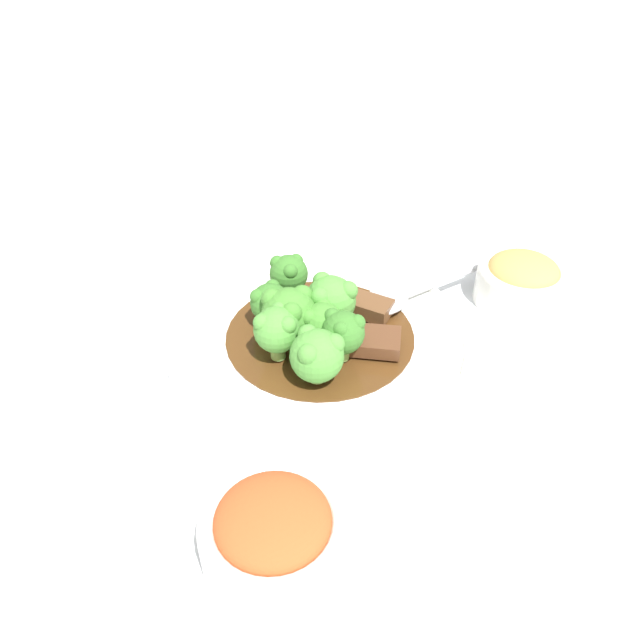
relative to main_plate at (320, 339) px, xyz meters
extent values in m
plane|color=silver|center=(0.00, 0.00, -0.01)|extent=(4.00, 4.00, 0.00)
cylinder|color=white|center=(0.00, 0.00, 0.00)|extent=(0.31, 0.31, 0.01)
torus|color=white|center=(0.00, 0.00, 0.00)|extent=(0.31, 0.31, 0.01)
cylinder|color=#4C2D14|center=(0.00, 0.00, 0.00)|extent=(0.19, 0.19, 0.00)
cube|color=#56331E|center=(-0.02, -0.05, 0.01)|extent=(0.05, 0.06, 0.01)
cube|color=brown|center=(-0.05, -0.02, 0.02)|extent=(0.07, 0.07, 0.02)
cube|color=#56331E|center=(-0.04, 0.04, 0.02)|extent=(0.07, 0.06, 0.01)
cylinder|color=#7FA84C|center=(0.04, -0.03, 0.01)|extent=(0.01, 0.01, 0.01)
sphere|color=#387028|center=(0.04, -0.03, 0.03)|extent=(0.04, 0.04, 0.04)
sphere|color=#387028|center=(0.05, -0.03, 0.05)|extent=(0.02, 0.02, 0.02)
sphere|color=#387028|center=(0.03, -0.02, 0.05)|extent=(0.02, 0.02, 0.02)
sphere|color=#387028|center=(0.03, -0.04, 0.05)|extent=(0.02, 0.02, 0.02)
cylinder|color=#8EB756|center=(-0.01, 0.04, 0.02)|extent=(0.01, 0.01, 0.02)
sphere|color=#387028|center=(-0.01, 0.04, 0.04)|extent=(0.04, 0.04, 0.04)
sphere|color=#387028|center=(0.00, 0.05, 0.05)|extent=(0.02, 0.02, 0.02)
sphere|color=#387028|center=(-0.02, 0.05, 0.05)|extent=(0.02, 0.02, 0.02)
sphere|color=#387028|center=(0.00, 0.03, 0.05)|extent=(0.02, 0.02, 0.02)
cylinder|color=#7FA84C|center=(0.01, -0.07, 0.02)|extent=(0.01, 0.01, 0.02)
sphere|color=#387028|center=(0.01, -0.07, 0.04)|extent=(0.04, 0.04, 0.04)
sphere|color=#387028|center=(0.01, -0.05, 0.05)|extent=(0.02, 0.02, 0.02)
sphere|color=#387028|center=(0.00, -0.07, 0.05)|extent=(0.02, 0.02, 0.02)
sphere|color=#387028|center=(0.02, -0.07, 0.05)|extent=(0.02, 0.02, 0.02)
cylinder|color=#7FA84C|center=(0.05, 0.02, 0.02)|extent=(0.01, 0.01, 0.02)
sphere|color=#4C8E38|center=(0.05, 0.02, 0.04)|extent=(0.04, 0.04, 0.04)
sphere|color=#4C8E38|center=(0.04, 0.03, 0.05)|extent=(0.02, 0.02, 0.02)
sphere|color=#4C8E38|center=(0.04, 0.01, 0.05)|extent=(0.02, 0.02, 0.02)
sphere|color=#4C8E38|center=(0.06, 0.02, 0.05)|extent=(0.02, 0.02, 0.02)
cylinder|color=#8EB756|center=(0.03, 0.06, 0.01)|extent=(0.02, 0.02, 0.01)
sphere|color=#4C8E38|center=(0.03, 0.06, 0.04)|extent=(0.05, 0.05, 0.05)
sphere|color=#4C8E38|center=(0.01, 0.07, 0.05)|extent=(0.02, 0.02, 0.02)
sphere|color=#4C8E38|center=(0.03, 0.05, 0.05)|extent=(0.02, 0.02, 0.02)
sphere|color=#4C8E38|center=(0.04, 0.07, 0.05)|extent=(0.02, 0.02, 0.02)
cylinder|color=#8EB756|center=(0.03, 0.00, 0.01)|extent=(0.02, 0.02, 0.01)
sphere|color=#427F2D|center=(0.03, 0.00, 0.04)|extent=(0.05, 0.05, 0.05)
sphere|color=#427F2D|center=(0.02, -0.01, 0.05)|extent=(0.02, 0.02, 0.02)
sphere|color=#427F2D|center=(0.04, -0.01, 0.05)|extent=(0.02, 0.02, 0.02)
sphere|color=#427F2D|center=(0.03, 0.02, 0.05)|extent=(0.02, 0.02, 0.02)
cylinder|color=#7FA84C|center=(0.01, 0.02, 0.01)|extent=(0.01, 0.01, 0.01)
sphere|color=#427F2D|center=(0.01, 0.02, 0.03)|extent=(0.04, 0.04, 0.04)
sphere|color=#427F2D|center=(0.00, 0.01, 0.05)|extent=(0.02, 0.02, 0.02)
sphere|color=#427F2D|center=(0.02, 0.02, 0.05)|extent=(0.02, 0.02, 0.02)
sphere|color=#427F2D|center=(0.00, 0.03, 0.05)|extent=(0.02, 0.02, 0.02)
cylinder|color=#8EB756|center=(-0.01, -0.01, 0.01)|extent=(0.02, 0.02, 0.01)
sphere|color=#4C8E38|center=(-0.01, -0.01, 0.04)|extent=(0.05, 0.05, 0.05)
sphere|color=#4C8E38|center=(-0.01, -0.02, 0.05)|extent=(0.02, 0.02, 0.02)
sphere|color=#4C8E38|center=(0.00, 0.00, 0.05)|extent=(0.02, 0.02, 0.02)
sphere|color=#4C8E38|center=(-0.03, 0.00, 0.05)|extent=(0.02, 0.02, 0.02)
ellipsoid|color=#B7B7BC|center=(-0.08, -0.01, 0.02)|extent=(0.07, 0.05, 0.01)
cylinder|color=#B7B7BC|center=(-0.17, -0.03, 0.01)|extent=(0.14, 0.03, 0.01)
cylinder|color=white|center=(0.11, 0.21, -0.01)|extent=(0.06, 0.06, 0.01)
cylinder|color=white|center=(0.11, 0.21, 0.01)|extent=(0.10, 0.10, 0.04)
torus|color=white|center=(0.11, 0.21, 0.03)|extent=(0.10, 0.10, 0.01)
ellipsoid|color=#D14C23|center=(0.11, 0.21, 0.03)|extent=(0.08, 0.08, 0.03)
cylinder|color=white|center=(-0.23, 0.01, -0.01)|extent=(0.05, 0.05, 0.01)
cylinder|color=white|center=(-0.23, 0.01, 0.01)|extent=(0.10, 0.10, 0.04)
torus|color=white|center=(-0.23, 0.01, 0.03)|extent=(0.10, 0.10, 0.01)
ellipsoid|color=tan|center=(-0.23, 0.01, 0.03)|extent=(0.08, 0.08, 0.03)
cylinder|color=white|center=(0.16, -0.16, -0.01)|extent=(0.07, 0.07, 0.01)
torus|color=white|center=(0.16, -0.16, 0.00)|extent=(0.07, 0.07, 0.01)
camera|label=1|loc=(0.17, 0.46, 0.40)|focal=35.00mm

